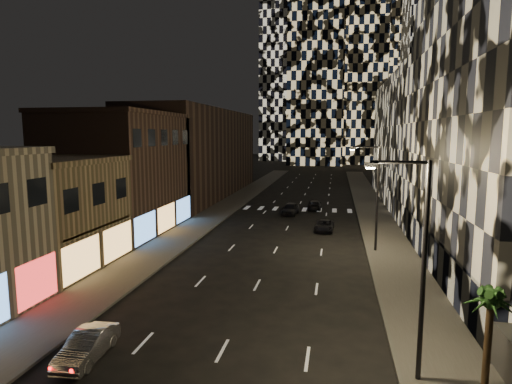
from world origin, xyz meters
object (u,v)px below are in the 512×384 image
at_px(car_dark_rightlane, 324,226).
at_px(palm_tree, 491,307).
at_px(car_dark_midlane, 290,209).
at_px(car_dark_oncoming, 315,205).
at_px(streetlight_far, 375,191).
at_px(car_silver_parked, 87,346).
at_px(streetlight_near, 418,256).

bearing_deg(car_dark_rightlane, palm_tree, -73.56).
bearing_deg(car_dark_midlane, car_dark_oncoming, 60.15).
height_order(streetlight_far, car_dark_midlane, streetlight_far).
relative_size(streetlight_far, car_silver_parked, 2.31).
height_order(car_dark_midlane, car_dark_rightlane, car_dark_midlane).
bearing_deg(palm_tree, streetlight_far, 97.13).
bearing_deg(streetlight_far, car_dark_midlane, 119.04).
height_order(car_dark_oncoming, palm_tree, palm_tree).
relative_size(car_dark_oncoming, car_dark_rightlane, 1.07).
bearing_deg(streetlight_far, palm_tree, -82.87).
relative_size(streetlight_far, car_dark_oncoming, 2.09).
relative_size(car_dark_rightlane, palm_tree, 0.94).
bearing_deg(streetlight_near, streetlight_far, 90.00).
height_order(car_dark_oncoming, car_dark_rightlane, car_dark_oncoming).
xyz_separation_m(car_dark_oncoming, palm_tree, (8.58, -40.74, 3.05)).
bearing_deg(car_dark_oncoming, streetlight_near, 97.09).
height_order(car_dark_midlane, palm_tree, palm_tree).
bearing_deg(palm_tree, car_silver_parked, -179.07).
height_order(streetlight_far, palm_tree, streetlight_far).
distance_m(streetlight_near, streetlight_far, 20.00).
bearing_deg(car_silver_parked, streetlight_near, 0.61).
relative_size(streetlight_near, car_dark_oncoming, 2.09).
xyz_separation_m(streetlight_near, car_dark_oncoming, (-6.00, 40.14, -4.73)).
distance_m(streetlight_far, palm_tree, 20.84).
relative_size(streetlight_near, palm_tree, 2.11).
bearing_deg(palm_tree, car_dark_midlane, 107.37).
distance_m(car_dark_midlane, palm_tree, 38.41).
relative_size(car_silver_parked, car_dark_midlane, 0.88).
bearing_deg(car_dark_rightlane, streetlight_far, -56.69).
relative_size(car_silver_parked, palm_tree, 0.91).
distance_m(streetlight_near, car_silver_parked, 14.94).
relative_size(streetlight_near, car_dark_rightlane, 2.23).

